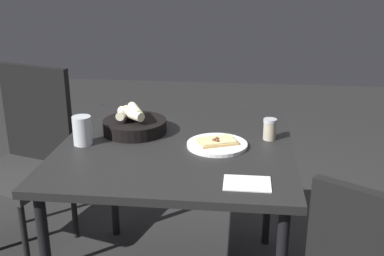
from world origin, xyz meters
The scene contains 7 objects.
dining_table centered at (0.00, 0.00, 0.67)m, with size 0.95×1.00×0.74m.
pizza_plate centered at (-0.17, 0.03, 0.75)m, with size 0.25×0.25×0.04m.
bread_basket centered at (0.20, -0.10, 0.77)m, with size 0.28×0.28×0.12m.
beer_glass centered at (0.38, 0.06, 0.79)m, with size 0.08×0.08×0.12m.
pepper_shaker centered at (-0.38, -0.08, 0.78)m, with size 0.06×0.06×0.09m.
napkin centered at (-0.29, 0.36, 0.74)m, with size 0.16×0.12×0.00m.
chair_near centered at (0.84, -0.34, 0.52)m, with size 0.55×0.55×0.95m.
Camera 1 is at (-0.27, 1.82, 1.45)m, focal length 44.40 mm.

